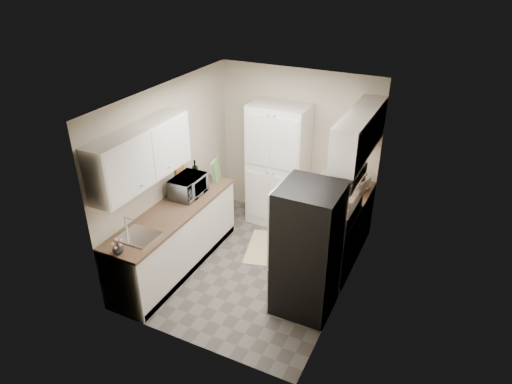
% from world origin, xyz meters
% --- Properties ---
extents(ground, '(3.20, 3.20, 0.00)m').
position_xyz_m(ground, '(0.00, 0.00, 0.00)').
color(ground, '#56514C').
rests_on(ground, ground).
extents(room_shell, '(2.64, 3.24, 2.52)m').
position_xyz_m(room_shell, '(-0.02, -0.01, 1.63)').
color(room_shell, beige).
rests_on(room_shell, ground).
extents(pantry_cabinet, '(0.90, 0.55, 2.00)m').
position_xyz_m(pantry_cabinet, '(-0.20, 1.32, 1.00)').
color(pantry_cabinet, silver).
rests_on(pantry_cabinet, ground).
extents(base_cabinet_left, '(0.60, 2.30, 0.88)m').
position_xyz_m(base_cabinet_left, '(-0.99, -0.43, 0.44)').
color(base_cabinet_left, silver).
rests_on(base_cabinet_left, ground).
extents(countertop_left, '(0.63, 2.33, 0.04)m').
position_xyz_m(countertop_left, '(-0.99, -0.43, 0.90)').
color(countertop_left, brown).
rests_on(countertop_left, base_cabinet_left).
extents(base_cabinet_right, '(0.60, 0.80, 0.88)m').
position_xyz_m(base_cabinet_right, '(0.99, 1.19, 0.44)').
color(base_cabinet_right, silver).
rests_on(base_cabinet_right, ground).
extents(countertop_right, '(0.63, 0.83, 0.04)m').
position_xyz_m(countertop_right, '(0.99, 1.19, 0.90)').
color(countertop_right, brown).
rests_on(countertop_right, base_cabinet_right).
extents(electric_range, '(0.71, 0.78, 1.13)m').
position_xyz_m(electric_range, '(0.97, 0.39, 0.48)').
color(electric_range, '#B7B7BC').
rests_on(electric_range, ground).
extents(refrigerator, '(0.70, 0.72, 1.70)m').
position_xyz_m(refrigerator, '(0.94, -0.41, 0.85)').
color(refrigerator, '#B7B7BC').
rests_on(refrigerator, ground).
extents(microwave, '(0.37, 0.53, 0.29)m').
position_xyz_m(microwave, '(-1.02, 0.01, 1.07)').
color(microwave, '#B2B3B6').
rests_on(microwave, countertop_left).
extents(wine_bottle, '(0.09, 0.09, 0.34)m').
position_xyz_m(wine_bottle, '(-1.14, 0.38, 1.09)').
color(wine_bottle, black).
rests_on(wine_bottle, countertop_left).
extents(flower_vase, '(0.13, 0.13, 0.14)m').
position_xyz_m(flower_vase, '(-0.98, -1.52, 0.99)').
color(flower_vase, white).
rests_on(flower_vase, countertop_left).
extents(cutting_board, '(0.08, 0.25, 0.32)m').
position_xyz_m(cutting_board, '(-0.91, 0.61, 1.08)').
color(cutting_board, '#4E9440').
rests_on(cutting_board, countertop_left).
extents(toaster_oven, '(0.35, 0.41, 0.21)m').
position_xyz_m(toaster_oven, '(1.09, 1.19, 1.03)').
color(toaster_oven, '#BBBBC0').
rests_on(toaster_oven, countertop_right).
extents(fruit_basket, '(0.35, 0.35, 0.12)m').
position_xyz_m(fruit_basket, '(1.08, 1.19, 1.19)').
color(fruit_basket, '#DA540D').
rests_on(fruit_basket, toaster_oven).
extents(kitchen_mat, '(0.78, 1.02, 0.01)m').
position_xyz_m(kitchen_mat, '(-0.01, 0.50, 0.01)').
color(kitchen_mat, beige).
rests_on(kitchen_mat, ground).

